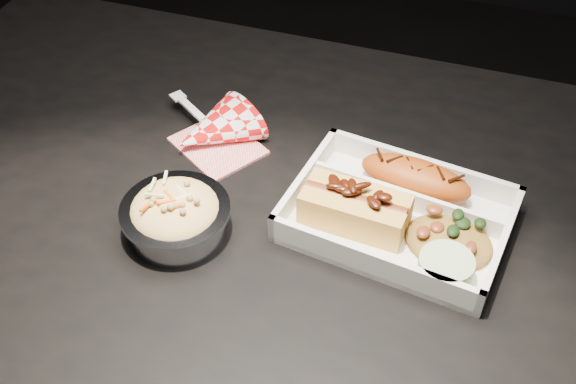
# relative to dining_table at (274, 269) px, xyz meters

# --- Properties ---
(dining_table) EXTENTS (1.20, 0.80, 0.75)m
(dining_table) POSITION_rel_dining_table_xyz_m (0.00, 0.00, 0.00)
(dining_table) COLOR black
(dining_table) RESTS_ON ground
(food_tray) EXTENTS (0.27, 0.21, 0.04)m
(food_tray) POSITION_rel_dining_table_xyz_m (0.14, 0.04, 0.10)
(food_tray) COLOR silver
(food_tray) RESTS_ON dining_table
(fried_pastry) EXTENTS (0.15, 0.07, 0.04)m
(fried_pastry) POSITION_rel_dining_table_xyz_m (0.15, 0.10, 0.12)
(fried_pastry) COLOR #A44310
(fried_pastry) RESTS_ON food_tray
(hotdog) EXTENTS (0.13, 0.07, 0.06)m
(hotdog) POSITION_rel_dining_table_xyz_m (0.09, 0.02, 0.12)
(hotdog) COLOR gold
(hotdog) RESTS_ON food_tray
(fried_rice_mound) EXTENTS (0.11, 0.10, 0.03)m
(fried_rice_mound) POSITION_rel_dining_table_xyz_m (0.21, 0.02, 0.11)
(fried_rice_mound) COLOR olive
(fried_rice_mound) RESTS_ON food_tray
(cupcake_liner) EXTENTS (0.06, 0.06, 0.03)m
(cupcake_liner) POSITION_rel_dining_table_xyz_m (0.21, -0.03, 0.11)
(cupcake_liner) COLOR #ACC595
(cupcake_liner) RESTS_ON food_tray
(foil_coleslaw_cup) EXTENTS (0.13, 0.13, 0.07)m
(foil_coleslaw_cup) POSITION_rel_dining_table_xyz_m (-0.10, -0.05, 0.12)
(foil_coleslaw_cup) COLOR silver
(foil_coleslaw_cup) RESTS_ON dining_table
(napkin_fork) EXTENTS (0.17, 0.15, 0.10)m
(napkin_fork) POSITION_rel_dining_table_xyz_m (-0.12, 0.11, 0.11)
(napkin_fork) COLOR red
(napkin_fork) RESTS_ON dining_table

